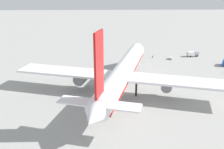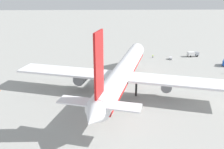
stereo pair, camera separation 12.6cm
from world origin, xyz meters
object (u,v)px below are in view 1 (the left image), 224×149
at_px(traffic_cone_1, 0,90).
at_px(airliner, 122,73).
at_px(ground_worker_1, 153,56).
at_px(service_truck_5, 193,54).
at_px(baggage_cart_0, 170,58).

bearing_deg(traffic_cone_1, airliner, -93.41).
relative_size(ground_worker_1, traffic_cone_1, 3.02).
xyz_separation_m(airliner, ground_worker_1, (43.47, -18.94, -6.57)).
height_order(airliner, traffic_cone_1, airliner).
distance_m(airliner, ground_worker_1, 47.87).
bearing_deg(service_truck_5, baggage_cart_0, 110.40).
xyz_separation_m(airliner, baggage_cart_0, (40.43, -27.44, -6.74)).
xyz_separation_m(service_truck_5, ground_worker_1, (-1.75, 21.40, -0.62)).
bearing_deg(traffic_cone_1, baggage_cart_0, -61.99).
bearing_deg(baggage_cart_0, ground_worker_1, 70.29).
bearing_deg(airliner, traffic_cone_1, 86.59).
bearing_deg(traffic_cone_1, service_truck_5, -63.10).
height_order(baggage_cart_0, ground_worker_1, ground_worker_1).
xyz_separation_m(service_truck_5, traffic_cone_1, (-42.63, 84.00, -1.18)).
distance_m(baggage_cart_0, traffic_cone_1, 80.54).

